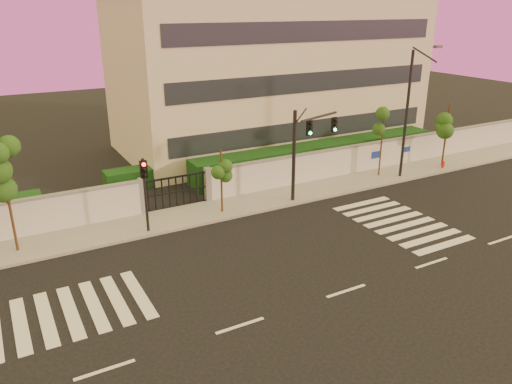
{
  "coord_description": "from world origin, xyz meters",
  "views": [
    {
      "loc": [
        -12.05,
        -14.01,
        11.26
      ],
      "look_at": [
        -1.01,
        6.0,
        2.65
      ],
      "focal_mm": 35.0,
      "sensor_mm": 36.0,
      "label": 1
    }
  ],
  "objects": [
    {
      "name": "ground",
      "position": [
        0.0,
        0.0,
        0.0
      ],
      "size": [
        120.0,
        120.0,
        0.0
      ],
      "primitive_type": "plane",
      "color": "black",
      "rests_on": "ground"
    },
    {
      "name": "road_markings",
      "position": [
        -1.58,
        3.76,
        0.01
      ],
      "size": [
        57.0,
        7.62,
        0.02
      ],
      "color": "silver",
      "rests_on": "ground"
    },
    {
      "name": "traffic_signal_main",
      "position": [
        4.21,
        9.55,
        3.55
      ],
      "size": [
        3.48,
        1.26,
        5.62
      ],
      "rotation": [
        0.0,
        0.0,
        0.33
      ],
      "color": "black",
      "rests_on": "ground"
    },
    {
      "name": "fire_hydrant",
      "position": [
        16.49,
        9.65,
        0.34
      ],
      "size": [
        0.27,
        0.25,
        0.68
      ],
      "rotation": [
        0.0,
        0.0,
        -0.39
      ],
      "color": "red",
      "rests_on": "ground"
    },
    {
      "name": "sidewalk",
      "position": [
        0.0,
        10.5,
        0.07
      ],
      "size": [
        60.0,
        3.0,
        0.15
      ],
      "primitive_type": "cube",
      "color": "gray",
      "rests_on": "ground"
    },
    {
      "name": "street_tree_d",
      "position": [
        -1.0,
        10.01,
        2.82
      ],
      "size": [
        1.36,
        1.09,
        3.83
      ],
      "color": "#382314",
      "rests_on": "ground"
    },
    {
      "name": "streetlight_east",
      "position": [
        12.45,
        9.59,
        4.85
      ],
      "size": [
        0.54,
        2.16,
        8.98
      ],
      "color": "black",
      "rests_on": "ground"
    },
    {
      "name": "hedge_row",
      "position": [
        1.17,
        14.74,
        0.82
      ],
      "size": [
        41.0,
        4.25,
        1.8
      ],
      "color": "black",
      "rests_on": "ground"
    },
    {
      "name": "street_tree_f",
      "position": [
        17.11,
        10.27,
        3.5
      ],
      "size": [
        1.59,
        1.27,
        4.76
      ],
      "color": "#382314",
      "rests_on": "ground"
    },
    {
      "name": "street_tree_e",
      "position": [
        11.27,
        10.61,
        3.63
      ],
      "size": [
        1.32,
        1.05,
        4.94
      ],
      "color": "#382314",
      "rests_on": "ground"
    },
    {
      "name": "perimeter_wall",
      "position": [
        0.1,
        12.0,
        1.07
      ],
      "size": [
        60.0,
        0.36,
        2.2
      ],
      "color": "silver",
      "rests_on": "ground"
    },
    {
      "name": "traffic_signal_secondary",
      "position": [
        -5.53,
        9.49,
        2.59
      ],
      "size": [
        0.32,
        0.32,
        4.08
      ],
      "rotation": [
        0.0,
        0.0,
        -0.29
      ],
      "color": "black",
      "rests_on": "ground"
    },
    {
      "name": "institutional_building",
      "position": [
        9.0,
        21.99,
        6.16
      ],
      "size": [
        24.4,
        12.4,
        12.25
      ],
      "color": "beige",
      "rests_on": "ground"
    },
    {
      "name": "street_tree_c",
      "position": [
        -11.71,
        10.42,
        4.38
      ],
      "size": [
        1.63,
        1.3,
        5.96
      ],
      "color": "#382314",
      "rests_on": "ground"
    }
  ]
}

